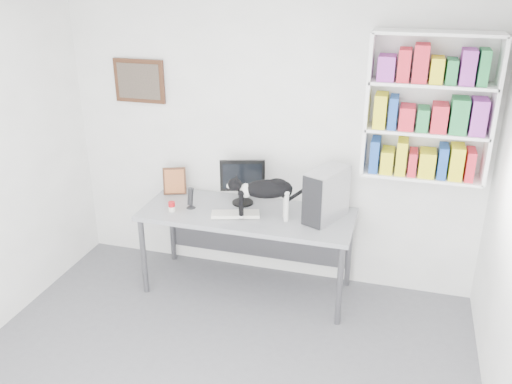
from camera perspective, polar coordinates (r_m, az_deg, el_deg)
room at (r=3.43m, az=-7.10°, el=-5.17°), size 4.01×4.01×2.70m
bookshelf at (r=4.75m, az=17.75°, el=8.43°), size 1.03×0.28×1.24m
wall_art at (r=5.47m, az=-12.18°, el=11.35°), size 0.52×0.04×0.42m
desk at (r=5.21m, az=-0.92°, el=-6.25°), size 1.97×0.77×0.82m
monitor at (r=5.12m, az=-1.43°, el=1.10°), size 0.46×0.32×0.45m
keyboard at (r=4.96m, az=-2.18°, el=-2.33°), size 0.47×0.29×0.03m
pc_tower at (r=4.85m, az=7.43°, el=-0.29°), size 0.38×0.51×0.47m
speaker at (r=5.11m, az=-6.91°, el=-0.59°), size 0.12×0.12×0.21m
leaning_print at (r=5.44m, az=-8.57°, el=1.20°), size 0.24×0.17×0.28m
soup_can at (r=5.09m, az=-8.85°, el=-1.53°), size 0.07×0.07×0.09m
cat at (r=4.80m, az=1.00°, el=-0.76°), size 0.67×0.37×0.40m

